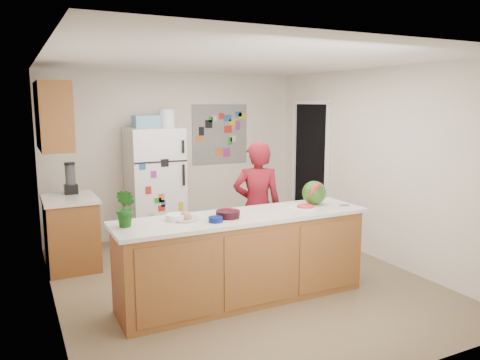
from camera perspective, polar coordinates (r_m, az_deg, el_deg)
name	(u,v)px	position (r m, az deg, el deg)	size (l,w,h in m)	color
floor	(239,281)	(5.61, -0.07, -12.21)	(4.00, 4.50, 0.02)	brown
wall_back	(176,155)	(7.35, -7.87, 3.05)	(4.00, 0.02, 2.50)	beige
wall_left	(48,190)	(4.75, -22.38, -1.08)	(0.02, 4.50, 2.50)	beige
wall_right	(376,165)	(6.41, 16.30, 1.82)	(0.02, 4.50, 2.50)	beige
ceiling	(239,60)	(5.23, -0.07, 14.39)	(4.00, 4.50, 0.02)	white
doorway	(311,168)	(7.54, 8.65, 1.44)	(0.03, 0.85, 2.04)	black
peninsula_base	(243,260)	(4.95, 0.41, -9.67)	(2.60, 0.62, 0.88)	brown
peninsula_top	(243,217)	(4.81, 0.42, -4.49)	(2.68, 0.70, 0.04)	silver
side_counter_base	(71,234)	(6.27, -19.86, -6.18)	(0.60, 0.80, 0.86)	brown
side_counter_top	(69,199)	(6.17, -20.10, -2.15)	(0.64, 0.84, 0.04)	silver
upper_cabinets	(53,116)	(6.00, -21.85, 7.26)	(0.35, 1.00, 0.80)	brown
refrigerator	(155,186)	(6.92, -10.33, -0.77)	(0.75, 0.70, 1.70)	silver
fridge_top_bin	(146,122)	(6.79, -11.39, 7.00)	(0.35, 0.28, 0.18)	#5999B2
photo_collage	(220,134)	(7.57, -2.45, 5.60)	(0.95, 0.01, 0.95)	slate
person	(257,207)	(5.68, 2.12, -3.34)	(0.59, 0.38, 1.61)	maroon
blender_appliance	(70,179)	(6.35, -19.97, 0.10)	(0.12, 0.12, 0.38)	black
cutting_board	(310,206)	(5.25, 8.57, -3.12)	(0.41, 0.31, 0.01)	white
watermelon	(314,193)	(5.28, 9.02, -1.54)	(0.26, 0.26, 0.26)	#175510
watermelon_slice	(305,206)	(5.15, 7.96, -3.16)	(0.17, 0.17, 0.02)	#B81A30
cherry_bowl	(228,214)	(4.69, -1.49, -4.18)	(0.24, 0.24, 0.07)	black
white_bowl	(176,217)	(4.63, -7.82, -4.50)	(0.20, 0.20, 0.06)	silver
cobalt_bowl	(216,219)	(4.53, -2.98, -4.82)	(0.14, 0.14, 0.05)	#04135C
plate	(186,219)	(4.63, -6.65, -4.78)	(0.27, 0.27, 0.02)	beige
paper_towel	(232,216)	(4.73, -0.95, -4.37)	(0.16, 0.14, 0.02)	silver
keys	(344,205)	(5.35, 12.61, -3.02)	(0.10, 0.04, 0.01)	slate
potted_plant	(126,208)	(4.43, -13.75, -3.37)	(0.20, 0.16, 0.36)	#154011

